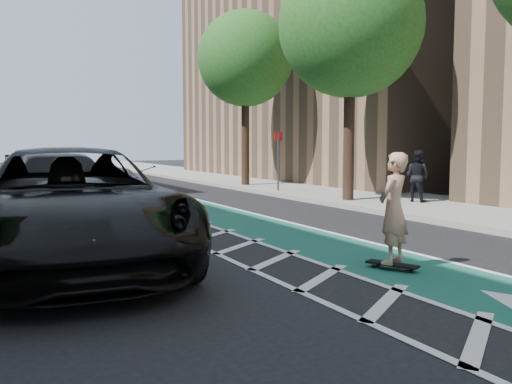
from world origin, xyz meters
TOP-DOWN VIEW (x-y plane):
  - ground at (0.00, 0.00)m, footprint 120.00×120.00m
  - bike_lane at (3.00, 10.00)m, footprint 2.00×90.00m
  - buffer_strip at (1.50, 10.00)m, footprint 1.40×90.00m
  - sidewalk_right at (9.50, 10.00)m, footprint 5.00×90.00m
  - curb_right at (7.05, 10.00)m, footprint 0.12×90.00m
  - building_right_far at (17.50, 20.00)m, footprint 14.00×22.00m
  - tree_r_c at (7.90, 8.00)m, footprint 4.20×4.20m
  - tree_r_d at (7.90, 16.00)m, footprint 4.20×4.20m
  - sign_post at (7.60, 12.00)m, footprint 0.35×0.08m
  - skateboard at (2.76, -0.08)m, footprint 0.55×0.84m
  - skateboarder at (2.76, -0.08)m, footprint 0.75×0.64m
  - suv_near at (-1.63, 2.70)m, footprint 3.67×7.13m
  - suv_far at (-1.16, 7.52)m, footprint 2.55×6.07m
  - pedestrian at (9.48, 6.37)m, footprint 0.79×0.92m

SIDE VIEW (x-z plane):
  - ground at x=0.00m, z-range 0.00..0.00m
  - buffer_strip at x=1.50m, z-range 0.00..0.01m
  - bike_lane at x=3.00m, z-range 0.00..0.01m
  - sidewalk_right at x=9.50m, z-range 0.00..0.15m
  - curb_right at x=7.05m, z-range 0.00..0.16m
  - skateboard at x=2.76m, z-range 0.03..0.15m
  - suv_far at x=-1.16m, z-range 0.00..1.75m
  - suv_near at x=-1.63m, z-range 0.00..1.92m
  - pedestrian at x=9.48m, z-range 0.15..1.79m
  - skateboarder at x=2.76m, z-range 0.11..1.85m
  - sign_post at x=7.60m, z-range 0.11..2.59m
  - tree_r_c at x=7.90m, z-range 1.82..9.72m
  - tree_r_d at x=7.90m, z-range 1.82..9.72m
  - building_right_far at x=17.50m, z-range 0.00..19.00m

